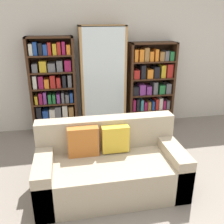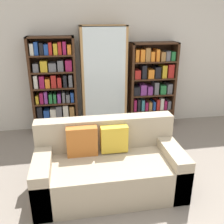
% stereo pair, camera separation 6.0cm
% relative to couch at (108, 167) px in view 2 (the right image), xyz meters
% --- Properties ---
extents(ground_plane, '(16.00, 16.00, 0.00)m').
position_rel_couch_xyz_m(ground_plane, '(0.35, -0.57, -0.29)').
color(ground_plane, gray).
extents(wall_back, '(7.13, 0.06, 2.70)m').
position_rel_couch_xyz_m(wall_back, '(0.35, 1.95, 1.06)').
color(wall_back, beige).
rests_on(wall_back, ground).
extents(couch, '(1.70, 0.84, 0.82)m').
position_rel_couch_xyz_m(couch, '(0.00, 0.00, 0.00)').
color(couch, tan).
rests_on(couch, ground).
extents(bookshelf_left, '(0.76, 0.32, 1.68)m').
position_rel_couch_xyz_m(bookshelf_left, '(-0.67, 1.74, 0.52)').
color(bookshelf_left, '#3D2314').
rests_on(bookshelf_left, ground).
extents(display_cabinet, '(0.77, 0.36, 1.85)m').
position_rel_couch_xyz_m(display_cabinet, '(0.19, 1.73, 0.62)').
color(display_cabinet, '#AD7F4C').
rests_on(display_cabinet, ground).
extents(bookshelf_right, '(0.84, 0.32, 1.56)m').
position_rel_couch_xyz_m(bookshelf_right, '(1.08, 1.74, 0.46)').
color(bookshelf_right, '#3D2314').
rests_on(bookshelf_right, ground).
extents(wine_bottle, '(0.08, 0.08, 0.36)m').
position_rel_couch_xyz_m(wine_bottle, '(0.58, 0.80, -0.15)').
color(wine_bottle, black).
rests_on(wine_bottle, ground).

